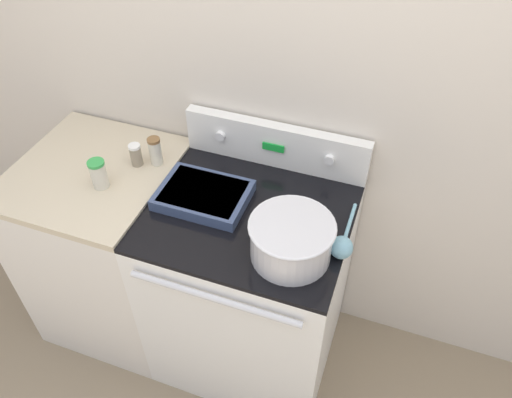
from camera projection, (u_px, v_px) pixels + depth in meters
kitchen_wall at (282, 91)px, 1.89m from camera, size 8.00×0.05×2.50m
stove_range at (250, 288)px, 2.18m from camera, size 0.76×0.69×0.94m
control_panel at (276, 145)px, 2.00m from camera, size 0.76×0.07×0.19m
side_counter at (113, 247)px, 2.34m from camera, size 0.62×0.66×0.96m
mixing_bowl at (291, 238)px, 1.65m from camera, size 0.29×0.29×0.15m
casserole_dish at (203, 195)px, 1.89m from camera, size 0.34×0.25×0.05m
ladle at (342, 246)px, 1.69m from camera, size 0.08×0.30×0.08m
spice_jar_brown_cap at (155, 151)px, 2.00m from camera, size 0.05×0.05×0.12m
spice_jar_white_cap at (136, 155)px, 2.01m from camera, size 0.05×0.05×0.10m
spice_jar_green_cap at (99, 174)px, 1.90m from camera, size 0.06×0.06×0.12m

